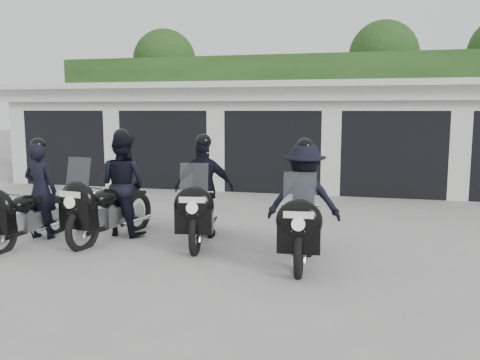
% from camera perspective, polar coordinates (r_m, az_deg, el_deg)
% --- Properties ---
extents(ground, '(80.00, 80.00, 0.00)m').
position_cam_1_polar(ground, '(8.48, -3.18, -7.35)').
color(ground, gray).
rests_on(ground, ground).
extents(garage_block, '(16.40, 6.80, 2.96)m').
position_cam_1_polar(garage_block, '(16.08, 5.30, 5.02)').
color(garage_block, silver).
rests_on(garage_block, ground).
extents(background_vegetation, '(20.00, 3.90, 5.80)m').
position_cam_1_polar(background_vegetation, '(20.84, 8.42, 9.33)').
color(background_vegetation, '#1C3D16').
rests_on(background_vegetation, ground).
extents(police_bike_a, '(0.67, 2.08, 1.81)m').
position_cam_1_polar(police_bike_a, '(9.25, -22.54, -2.12)').
color(police_bike_a, black).
rests_on(police_bike_a, ground).
extents(police_bike_b, '(1.06, 2.23, 1.96)m').
position_cam_1_polar(police_bike_b, '(9.12, -13.77, -1.18)').
color(police_bike_b, black).
rests_on(police_bike_b, ground).
extents(police_bike_c, '(1.10, 2.14, 1.87)m').
position_cam_1_polar(police_bike_c, '(8.68, -4.22, -1.63)').
color(police_bike_c, black).
rests_on(police_bike_c, ground).
extents(police_bike_d, '(1.15, 2.14, 1.86)m').
position_cam_1_polar(police_bike_d, '(7.66, 7.10, -2.96)').
color(police_bike_d, black).
rests_on(police_bike_d, ground).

